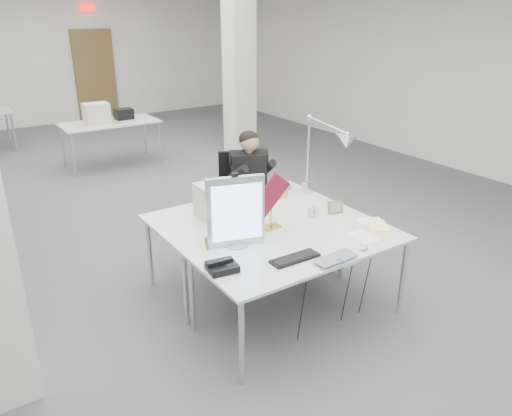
{
  "coord_description": "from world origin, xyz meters",
  "views": [
    {
      "loc": [
        -2.37,
        -5.38,
        2.58
      ],
      "look_at": [
        -0.13,
        -2.0,
        0.94
      ],
      "focal_mm": 35.0,
      "sensor_mm": 36.0,
      "label": 1
    }
  ],
  "objects_px": {
    "desk_phone": "(222,267)",
    "monitor": "(235,212)",
    "desk_main": "(302,246)",
    "bankers_lamp": "(271,209)",
    "office_chair": "(247,202)",
    "beige_monitor": "(217,201)",
    "seated_person": "(250,170)",
    "laptop": "(340,262)",
    "architect_lamp": "(324,157)"
  },
  "relations": [
    {
      "from": "office_chair",
      "to": "desk_phone",
      "type": "height_order",
      "value": "office_chair"
    },
    {
      "from": "office_chair",
      "to": "bankers_lamp",
      "type": "xyz_separation_m",
      "value": [
        -0.51,
        -1.18,
        0.43
      ]
    },
    {
      "from": "office_chair",
      "to": "monitor",
      "type": "height_order",
      "value": "monitor"
    },
    {
      "from": "desk_main",
      "to": "beige_monitor",
      "type": "distance_m",
      "value": 0.96
    },
    {
      "from": "office_chair",
      "to": "bankers_lamp",
      "type": "height_order",
      "value": "bankers_lamp"
    },
    {
      "from": "seated_person",
      "to": "monitor",
      "type": "xyz_separation_m",
      "value": [
        -0.95,
        -1.26,
        0.15
      ]
    },
    {
      "from": "laptop",
      "to": "desk_phone",
      "type": "xyz_separation_m",
      "value": [
        -0.81,
        0.41,
        0.01
      ]
    },
    {
      "from": "monitor",
      "to": "bankers_lamp",
      "type": "bearing_deg",
      "value": 32.72
    },
    {
      "from": "office_chair",
      "to": "architect_lamp",
      "type": "xyz_separation_m",
      "value": [
        0.33,
        -0.9,
        0.7
      ]
    },
    {
      "from": "desk_main",
      "to": "laptop",
      "type": "relative_size",
      "value": 4.86
    },
    {
      "from": "laptop",
      "to": "beige_monitor",
      "type": "relative_size",
      "value": 1.1
    },
    {
      "from": "monitor",
      "to": "beige_monitor",
      "type": "bearing_deg",
      "value": 91.93
    },
    {
      "from": "monitor",
      "to": "desk_phone",
      "type": "height_order",
      "value": "monitor"
    },
    {
      "from": "office_chair",
      "to": "beige_monitor",
      "type": "xyz_separation_m",
      "value": [
        -0.78,
        -0.7,
        0.41
      ]
    },
    {
      "from": "bankers_lamp",
      "to": "laptop",
      "type": "bearing_deg",
      "value": -95.78
    },
    {
      "from": "bankers_lamp",
      "to": "office_chair",
      "type": "bearing_deg",
      "value": 56.82
    },
    {
      "from": "bankers_lamp",
      "to": "desk_phone",
      "type": "height_order",
      "value": "bankers_lamp"
    },
    {
      "from": "seated_person",
      "to": "desk_phone",
      "type": "distance_m",
      "value": 2.01
    },
    {
      "from": "office_chair",
      "to": "monitor",
      "type": "xyz_separation_m",
      "value": [
        -0.95,
        -1.31,
        0.55
      ]
    },
    {
      "from": "seated_person",
      "to": "architect_lamp",
      "type": "height_order",
      "value": "architect_lamp"
    },
    {
      "from": "desk_main",
      "to": "desk_phone",
      "type": "distance_m",
      "value": 0.77
    },
    {
      "from": "bankers_lamp",
      "to": "beige_monitor",
      "type": "distance_m",
      "value": 0.55
    },
    {
      "from": "laptop",
      "to": "bankers_lamp",
      "type": "distance_m",
      "value": 0.86
    },
    {
      "from": "monitor",
      "to": "desk_phone",
      "type": "bearing_deg",
      "value": -117.94
    },
    {
      "from": "desk_main",
      "to": "bankers_lamp",
      "type": "xyz_separation_m",
      "value": [
        -0.02,
        0.42,
        0.19
      ]
    },
    {
      "from": "architect_lamp",
      "to": "desk_phone",
      "type": "bearing_deg",
      "value": -134.17
    },
    {
      "from": "desk_main",
      "to": "bankers_lamp",
      "type": "height_order",
      "value": "bankers_lamp"
    },
    {
      "from": "desk_main",
      "to": "office_chair",
      "type": "xyz_separation_m",
      "value": [
        0.49,
        1.6,
        -0.24
      ]
    },
    {
      "from": "laptop",
      "to": "architect_lamp",
      "type": "relative_size",
      "value": 0.41
    },
    {
      "from": "desk_main",
      "to": "laptop",
      "type": "bearing_deg",
      "value": -84.82
    },
    {
      "from": "desk_main",
      "to": "office_chair",
      "type": "distance_m",
      "value": 1.69
    },
    {
      "from": "monitor",
      "to": "desk_phone",
      "type": "xyz_separation_m",
      "value": [
        -0.31,
        -0.31,
        -0.27
      ]
    },
    {
      "from": "seated_person",
      "to": "monitor",
      "type": "relative_size",
      "value": 1.65
    },
    {
      "from": "desk_main",
      "to": "bankers_lamp",
      "type": "bearing_deg",
      "value": 92.97
    },
    {
      "from": "laptop",
      "to": "architect_lamp",
      "type": "xyz_separation_m",
      "value": [
        0.78,
        1.12,
        0.44
      ]
    },
    {
      "from": "monitor",
      "to": "architect_lamp",
      "type": "bearing_deg",
      "value": 34.75
    },
    {
      "from": "monitor",
      "to": "bankers_lamp",
      "type": "xyz_separation_m",
      "value": [
        0.44,
        0.12,
        -0.12
      ]
    },
    {
      "from": "bankers_lamp",
      "to": "architect_lamp",
      "type": "relative_size",
      "value": 0.39
    },
    {
      "from": "bankers_lamp",
      "to": "architect_lamp",
      "type": "height_order",
      "value": "architect_lamp"
    },
    {
      "from": "desk_phone",
      "to": "beige_monitor",
      "type": "relative_size",
      "value": 0.64
    },
    {
      "from": "seated_person",
      "to": "bankers_lamp",
      "type": "bearing_deg",
      "value": -89.35
    },
    {
      "from": "desk_main",
      "to": "desk_phone",
      "type": "relative_size",
      "value": 8.34
    },
    {
      "from": "desk_main",
      "to": "beige_monitor",
      "type": "height_order",
      "value": "beige_monitor"
    },
    {
      "from": "beige_monitor",
      "to": "monitor",
      "type": "bearing_deg",
      "value": -105.79
    },
    {
      "from": "monitor",
      "to": "architect_lamp",
      "type": "distance_m",
      "value": 1.35
    },
    {
      "from": "beige_monitor",
      "to": "desk_main",
      "type": "bearing_deg",
      "value": -72.45
    },
    {
      "from": "office_chair",
      "to": "monitor",
      "type": "relative_size",
      "value": 1.71
    },
    {
      "from": "seated_person",
      "to": "monitor",
      "type": "distance_m",
      "value": 1.58
    },
    {
      "from": "desk_phone",
      "to": "monitor",
      "type": "bearing_deg",
      "value": 53.71
    },
    {
      "from": "seated_person",
      "to": "bankers_lamp",
      "type": "distance_m",
      "value": 1.24
    }
  ]
}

